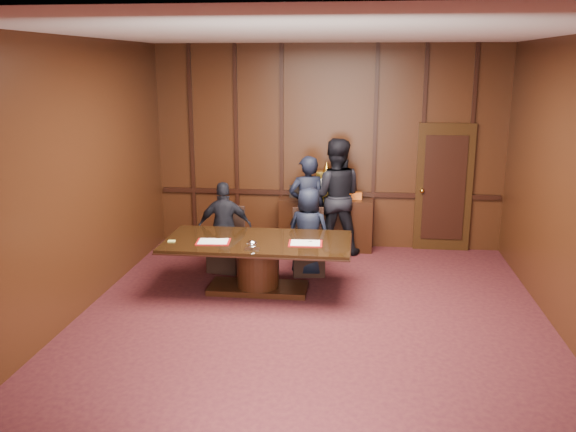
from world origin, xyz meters
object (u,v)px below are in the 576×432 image
object	(u,v)px
witness_left	(307,206)
signatory_right	(309,232)
conference_table	(258,257)
signatory_left	(225,227)
sideboard	(326,222)
witness_right	(335,196)

from	to	relation	value
witness_left	signatory_right	bearing A→B (deg)	77.89
conference_table	signatory_left	distance (m)	1.05
sideboard	signatory_right	distance (m)	1.39
signatory_left	witness_left	size ratio (longest dim) A/B	0.83
sideboard	witness_left	xyz separation A→B (m)	(-0.30, -0.41, 0.37)
signatory_left	signatory_right	distance (m)	1.30
sideboard	signatory_right	world-z (taller)	sideboard
sideboard	witness_right	size ratio (longest dim) A/B	0.81
signatory_right	sideboard	bearing A→B (deg)	-83.50
signatory_right	witness_right	distance (m)	1.28
signatory_left	witness_right	distance (m)	2.05
signatory_right	witness_left	xyz separation A→B (m)	(-0.11, 0.95, 0.17)
witness_right	signatory_right	bearing A→B (deg)	73.65
conference_table	signatory_right	bearing A→B (deg)	50.91
signatory_left	witness_right	bearing A→B (deg)	-154.03
sideboard	witness_left	world-z (taller)	witness_left
conference_table	signatory_left	bearing A→B (deg)	129.09
signatory_right	witness_right	bearing A→B (deg)	-91.55
witness_left	witness_right	size ratio (longest dim) A/B	0.87
conference_table	witness_left	bearing A→B (deg)	72.76
signatory_left	signatory_right	size ratio (longest dim) A/B	1.04
sideboard	signatory_right	xyz separation A→B (m)	(-0.19, -1.36, 0.20)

